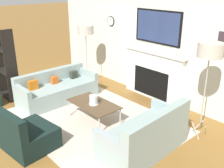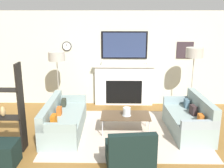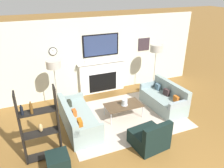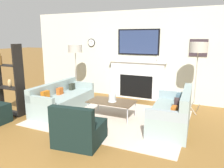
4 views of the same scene
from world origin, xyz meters
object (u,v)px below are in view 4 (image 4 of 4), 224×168
(couch_left, at_px, (63,100))
(couch_right, at_px, (173,114))
(hurricane_candle, at_px, (112,98))
(coffee_table, at_px, (112,102))
(floor_lamp_left, at_px, (75,49))
(shelf_unit, at_px, (8,81))
(armchair, at_px, (79,131))
(floor_lamp_right, at_px, (198,48))

(couch_left, height_order, couch_right, couch_right)
(couch_right, height_order, hurricane_candle, couch_right)
(coffee_table, height_order, floor_lamp_left, floor_lamp_left)
(hurricane_candle, relative_size, floor_lamp_left, 0.12)
(couch_right, distance_m, coffee_table, 1.44)
(hurricane_candle, distance_m, shelf_unit, 2.61)
(couch_left, bearing_deg, floor_lamp_left, 106.24)
(floor_lamp_left, xyz_separation_m, shelf_unit, (-0.68, -1.97, -0.69))
(armchair, bearing_deg, couch_left, 135.20)
(couch_left, height_order, coffee_table, couch_left)
(floor_lamp_right, bearing_deg, couch_right, -105.97)
(coffee_table, bearing_deg, couch_left, -178.83)
(shelf_unit, bearing_deg, floor_lamp_left, 71.08)
(couch_left, relative_size, coffee_table, 1.73)
(armchair, height_order, shelf_unit, shelf_unit)
(couch_left, bearing_deg, couch_right, 0.09)
(armchair, relative_size, coffee_table, 0.80)
(couch_left, relative_size, floor_lamp_right, 1.06)
(coffee_table, relative_size, shelf_unit, 0.63)
(armchair, distance_m, floor_lamp_left, 3.41)
(couch_left, xyz_separation_m, couch_right, (2.85, 0.00, 0.03))
(coffee_table, xyz_separation_m, floor_lamp_left, (-1.76, 1.14, 1.15))
(floor_lamp_left, distance_m, shelf_unit, 2.20)
(floor_lamp_left, xyz_separation_m, floor_lamp_right, (3.53, 0.00, 0.11))
(coffee_table, bearing_deg, floor_lamp_left, 146.99)
(couch_right, height_order, floor_lamp_right, floor_lamp_right)
(floor_lamp_left, distance_m, floor_lamp_right, 3.53)
(couch_right, relative_size, coffee_table, 1.49)
(hurricane_candle, relative_size, shelf_unit, 0.11)
(couch_left, bearing_deg, armchair, -44.80)
(couch_right, distance_m, shelf_unit, 3.99)
(armchair, bearing_deg, couch_right, 45.61)
(hurricane_candle, relative_size, floor_lamp_right, 0.11)
(hurricane_candle, bearing_deg, armchair, -89.87)
(floor_lamp_left, relative_size, floor_lamp_right, 0.94)
(armchair, xyz_separation_m, coffee_table, (-0.03, 1.46, 0.13))
(armchair, bearing_deg, shelf_unit, 165.54)
(floor_lamp_right, relative_size, shelf_unit, 1.02)
(couch_right, bearing_deg, floor_lamp_left, 159.94)
(armchair, xyz_separation_m, hurricane_candle, (-0.00, 1.45, 0.23))
(coffee_table, distance_m, floor_lamp_left, 2.39)
(armchair, relative_size, hurricane_candle, 4.44)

